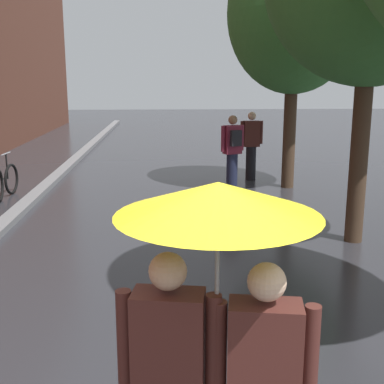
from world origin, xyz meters
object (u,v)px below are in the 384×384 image
pedestrian_walking_midground (251,144)px  pedestrian_walking_far (233,151)px  street_tree_2 (295,13)px  couple_under_umbrella (216,309)px

pedestrian_walking_midground → pedestrian_walking_far: bearing=-117.0°
pedestrian_walking_midground → street_tree_2: bearing=-52.1°
couple_under_umbrella → pedestrian_walking_far: 9.11m
pedestrian_walking_midground → pedestrian_walking_far: size_ratio=1.00×
couple_under_umbrella → pedestrian_walking_far: couple_under_umbrella is taller
pedestrian_walking_far → couple_under_umbrella: bearing=-98.0°
street_tree_2 → pedestrian_walking_far: bearing=-167.6°
couple_under_umbrella → pedestrian_walking_midground: couple_under_umbrella is taller
pedestrian_walking_midground → pedestrian_walking_far: (-0.64, -1.26, 0.00)m
street_tree_2 → pedestrian_walking_midground: bearing=127.9°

